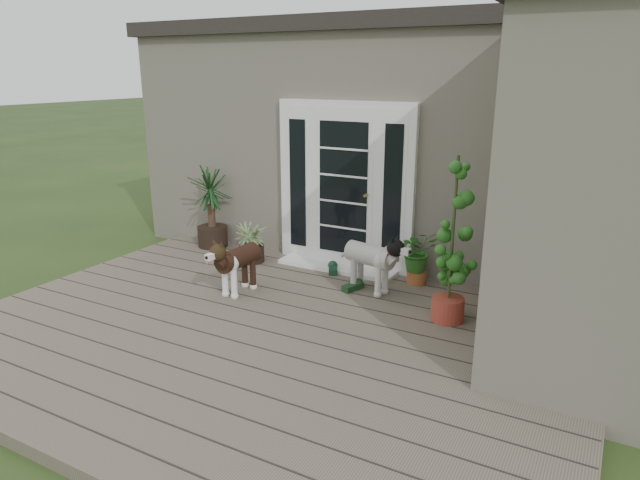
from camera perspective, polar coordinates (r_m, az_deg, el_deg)
The scene contains 16 objects.
deck at distance 5.80m, azimuth -5.62°, elevation -9.63°, with size 6.20×4.60×0.12m, color #6B5B4C.
house_main at distance 9.08m, azimuth 9.51°, elevation 9.75°, with size 7.40×4.00×3.10m, color #665E54.
roof_main at distance 9.03m, azimuth 10.05°, elevation 20.19°, with size 7.60×4.20×0.20m, color #2D2826.
house_wing at distance 5.47m, azimuth 27.40°, elevation 3.49°, with size 1.60×2.40×3.10m, color #665E54.
door_unit at distance 7.34m, azimuth 2.51°, elevation 5.50°, with size 1.90×0.14×2.15m, color white.
door_step at distance 7.44m, azimuth 1.73°, elevation -2.71°, with size 1.60×0.40×0.05m, color white.
brindle_dog at distance 6.63m, azimuth -8.23°, elevation -2.74°, with size 0.32×0.75×0.63m, color #361E13, non-canonical shape.
white_dog at distance 6.61m, azimuth 5.06°, elevation -2.53°, with size 0.34×0.79×0.66m, color white, non-canonical shape.
spider_plant at distance 7.68m, azimuth -6.98°, elevation -0.00°, with size 0.57×0.57×0.61m, color #91A264, non-canonical shape.
yucca at distance 8.38m, azimuth -10.96°, elevation 3.31°, with size 0.83×0.83×1.20m, color black, non-canonical shape.
herb_a at distance 6.96m, azimuth 9.79°, elevation -1.98°, with size 0.47×0.47×0.60m, color #234E16.
herb_b at distance 6.71m, azimuth 17.20°, elevation -3.61°, with size 0.34×0.34×0.51m, color #194E16.
herb_c at distance 6.55m, azimuth 20.11°, elevation -4.51°, with size 0.32×0.32×0.49m, color #1E5518.
sapling at distance 5.80m, azimuth 13.26°, elevation 0.18°, with size 0.53×0.53×1.79m, color #154C1A, non-canonical shape.
clog_left at distance 7.30m, azimuth 1.31°, elevation -2.90°, with size 0.15×0.33×0.10m, color #163721, non-canonical shape.
clog_right at distance 6.74m, azimuth 3.33°, elevation -4.68°, with size 0.15×0.32×0.10m, color #163819, non-canonical shape.
Camera 1 is at (2.97, -3.86, 2.64)m, focal length 31.64 mm.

